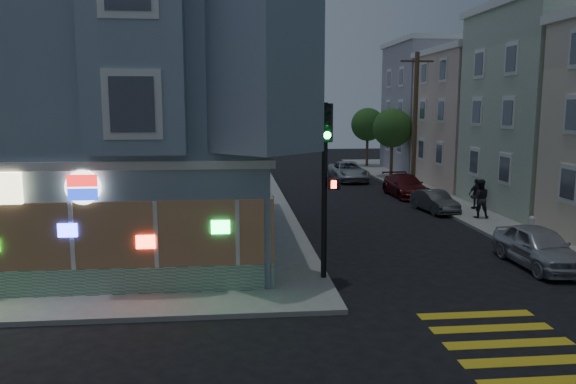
{
  "coord_description": "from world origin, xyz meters",
  "views": [
    {
      "loc": [
        -0.11,
        -12.54,
        5.75
      ],
      "look_at": [
        1.73,
        5.99,
        2.84
      ],
      "focal_mm": 35.0,
      "sensor_mm": 36.0,
      "label": 1
    }
  ],
  "objects": [
    {
      "name": "sidewalk_ne",
      "position": [
        23.0,
        23.0,
        0.07
      ],
      "size": [
        24.0,
        42.0,
        0.15
      ],
      "primitive_type": "cube",
      "color": "gray",
      "rests_on": "ground"
    },
    {
      "name": "utility_pole",
      "position": [
        12.0,
        24.0,
        4.8
      ],
      "size": [
        2.2,
        0.3,
        9.0
      ],
      "color": "#4C3826",
      "rests_on": "sidewalk_ne"
    },
    {
      "name": "ground",
      "position": [
        0.0,
        0.0,
        0.0
      ],
      "size": [
        120.0,
        120.0,
        0.0
      ],
      "primitive_type": "plane",
      "color": "black",
      "rests_on": "ground"
    },
    {
      "name": "pedestrian_a",
      "position": [
        12.11,
        13.89,
        1.12
      ],
      "size": [
        1.1,
        0.95,
        1.93
      ],
      "primitive_type": "imported",
      "rotation": [
        0.0,
        0.0,
        2.88
      ],
      "color": "black",
      "rests_on": "sidewalk_ne"
    },
    {
      "name": "parked_car_b",
      "position": [
        10.7,
        16.31,
        0.58
      ],
      "size": [
        1.71,
        3.68,
        1.17
      ],
      "primitive_type": "imported",
      "rotation": [
        0.0,
        0.0,
        0.14
      ],
      "color": "#3A3E40",
      "rests_on": "ground"
    },
    {
      "name": "row_house_c",
      "position": [
        19.5,
        25.0,
        4.65
      ],
      "size": [
        12.0,
        8.6,
        9.0
      ],
      "primitive_type": "cube",
      "color": "#C5A798",
      "rests_on": "sidewalk_ne"
    },
    {
      "name": "street_tree_far",
      "position": [
        12.2,
        38.0,
        3.94
      ],
      "size": [
        3.0,
        3.0,
        5.3
      ],
      "color": "#4C3826",
      "rests_on": "sidewalk_ne"
    },
    {
      "name": "corner_building",
      "position": [
        -6.0,
        10.98,
        5.82
      ],
      "size": [
        14.6,
        14.6,
        11.4
      ],
      "color": "gray",
      "rests_on": "sidewalk_nw"
    },
    {
      "name": "street_tree_near",
      "position": [
        12.2,
        30.0,
        3.94
      ],
      "size": [
        3.0,
        3.0,
        5.3
      ],
      "color": "#4C3826",
      "rests_on": "sidewalk_ne"
    },
    {
      "name": "fire_hydrant",
      "position": [
        12.83,
        10.21,
        0.58
      ],
      "size": [
        0.47,
        0.27,
        0.81
      ],
      "color": "silver",
      "rests_on": "sidewalk_ne"
    },
    {
      "name": "parked_car_d",
      "position": [
        8.6,
        29.09,
        0.73
      ],
      "size": [
        2.49,
        5.27,
        1.46
      ],
      "primitive_type": "imported",
      "rotation": [
        0.0,
        0.0,
        0.01
      ],
      "color": "#A8AEB3",
      "rests_on": "ground"
    },
    {
      "name": "parked_car_a",
      "position": [
        10.7,
        5.92,
        0.73
      ],
      "size": [
        1.75,
        4.32,
        1.47
      ],
      "primitive_type": "imported",
      "rotation": [
        0.0,
        0.0,
        0.0
      ],
      "color": "#B5B7BD",
      "rests_on": "ground"
    },
    {
      "name": "pedestrian_b",
      "position": [
        13.0,
        16.25,
        0.97
      ],
      "size": [
        1.01,
        0.57,
        1.63
      ],
      "primitive_type": "imported",
      "rotation": [
        0.0,
        0.0,
        3.33
      ],
      "color": "black",
      "rests_on": "sidewalk_ne"
    },
    {
      "name": "row_house_d",
      "position": [
        19.5,
        34.0,
        5.4
      ],
      "size": [
        12.0,
        8.6,
        10.5
      ],
      "primitive_type": "cube",
      "color": "gray",
      "rests_on": "sidewalk_ne"
    },
    {
      "name": "sidewalk_nw",
      "position": [
        -13.5,
        23.0,
        0.07
      ],
      "size": [
        33.0,
        42.0,
        0.15
      ],
      "primitive_type": "cube",
      "color": "gray",
      "rests_on": "ground"
    },
    {
      "name": "traffic_signal",
      "position": [
        2.82,
        4.86,
        3.98
      ],
      "size": [
        0.72,
        0.63,
        5.66
      ],
      "rotation": [
        0.0,
        0.0,
        -0.34
      ],
      "color": "black",
      "rests_on": "sidewalk_nw"
    },
    {
      "name": "parked_car_c",
      "position": [
        10.7,
        21.51,
        0.69
      ],
      "size": [
        2.11,
        4.8,
        1.37
      ],
      "primitive_type": "imported",
      "rotation": [
        0.0,
        0.0,
        0.04
      ],
      "color": "#501216",
      "rests_on": "ground"
    }
  ]
}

